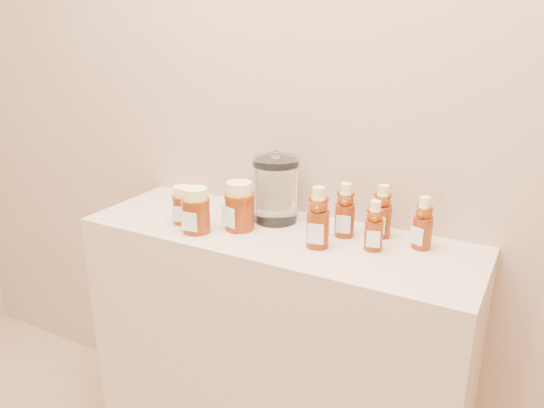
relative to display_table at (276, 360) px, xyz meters
The scene contains 11 objects.
wall_back 0.92m from the display_table, 90.00° to the left, with size 3.50×0.02×2.70m, color tan.
display_table is the anchor object (origin of this frame).
bear_bottle_back_left 0.58m from the display_table, 22.38° to the left, with size 0.06×0.06×0.18m, color #672108, non-canonical shape.
bear_bottle_back_mid 0.62m from the display_table, 23.81° to the left, with size 0.06×0.06×0.18m, color #672108, non-canonical shape.
bear_bottle_back_right 0.68m from the display_table, 13.50° to the left, with size 0.06×0.06×0.17m, color #672108, non-canonical shape.
bear_bottle_front_left 0.57m from the display_table, 12.62° to the right, with size 0.07×0.07×0.20m, color #672108, non-canonical shape.
bear_bottle_front_right 0.61m from the display_table, ahead, with size 0.05×0.05×0.16m, color #672108, non-canonical shape.
honey_jar_left 0.59m from the display_table, 168.09° to the right, with size 0.07×0.07×0.12m, color #672108, non-canonical shape.
honey_jar_back 0.54m from the display_table, 167.17° to the right, with size 0.09×0.09×0.15m, color #672108, non-canonical shape.
honey_jar_front 0.57m from the display_table, 153.38° to the right, with size 0.09×0.09×0.14m, color #672108, non-canonical shape.
glass_canister 0.57m from the display_table, 118.95° to the left, with size 0.14×0.14×0.22m, color white, non-canonical shape.
Camera 1 is at (0.69, 0.26, 1.51)m, focal length 35.00 mm.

